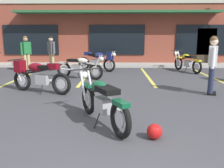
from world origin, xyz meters
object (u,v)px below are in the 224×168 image
Objects in this scene: motorcycle_foreground_classic at (102,101)px; person_by_back_row at (212,62)px; motorcycle_silver_naked at (187,62)px; person_in_black_shirt at (26,51)px; motorcycle_blue_standard at (37,75)px; person_in_shorts_foreground at (51,51)px; helmet_on_pavement at (154,131)px; motorcycle_green_cafe_racer at (98,60)px; motorcycle_red_sportbike at (80,67)px.

motorcycle_foreground_classic is 1.15× the size of person_by_back_row.
motorcycle_silver_naked is 7.66m from person_in_black_shirt.
motorcycle_blue_standard is 5.11m from person_by_back_row.
motorcycle_blue_standard is at bearing -142.42° from motorcycle_silver_naked.
motorcycle_blue_standard is (-2.08, 2.62, 0.07)m from motorcycle_foreground_classic.
motorcycle_silver_naked is 4.63m from person_by_back_row.
person_in_shorts_foreground is (-6.55, 0.41, 0.49)m from motorcycle_silver_naked.
person_by_back_row is 3.86m from helmet_on_pavement.
person_in_black_shirt is (-7.65, 0.01, 0.49)m from motorcycle_silver_naked.
person_in_black_shirt is (-1.95, 4.39, 0.42)m from motorcycle_blue_standard.
person_in_shorts_foreground is 1.00× the size of person_by_back_row.
motorcycle_foreground_classic is 7.99m from person_in_shorts_foreground.
motorcycle_green_cafe_racer is 5.97m from person_by_back_row.
motorcycle_silver_naked is at bearing -3.57° from person_in_shorts_foreground.
person_in_shorts_foreground reaches higher than motorcycle_blue_standard.
person_by_back_row is (3.00, 2.44, 0.49)m from motorcycle_foreground_classic.
person_in_black_shirt is at bearing 179.96° from motorcycle_silver_naked.
person_by_back_row is at bearing 39.09° from motorcycle_foreground_classic.
motorcycle_foreground_classic is 7.19m from motorcycle_green_cafe_racer.
motorcycle_foreground_classic is 7.88m from motorcycle_silver_naked.
motorcycle_blue_standard reaches higher than helmet_on_pavement.
motorcycle_green_cafe_racer is 3.45m from person_in_black_shirt.
motorcycle_silver_naked is at bearing -2.17° from motorcycle_green_cafe_racer.
motorcycle_red_sportbike is 3.51m from person_in_black_shirt.
motorcycle_foreground_classic and motorcycle_silver_naked have the same top height.
motorcycle_green_cafe_racer is at bearing 2.59° from person_in_black_shirt.
person_by_back_row reaches higher than motorcycle_silver_naked.
helmet_on_pavement is (2.10, -5.71, -0.33)m from motorcycle_red_sportbike.
motorcycle_silver_naked is 1.21× the size of person_in_black_shirt.
motorcycle_green_cafe_racer reaches higher than helmet_on_pavement.
motorcycle_silver_naked is 4.23m from motorcycle_green_cafe_racer.
person_in_black_shirt is 1.00× the size of person_in_shorts_foreground.
motorcycle_silver_naked is (3.61, 7.00, 0.00)m from motorcycle_foreground_classic.
helmet_on_pavement is at bearing -57.32° from person_in_black_shirt.
motorcycle_green_cafe_racer is at bearing 72.09° from motorcycle_blue_standard.
helmet_on_pavement is at bearing -109.37° from motorcycle_silver_naked.
person_in_black_shirt is 1.00× the size of person_by_back_row.
person_in_shorts_foreground is (-0.85, 4.79, 0.42)m from motorcycle_blue_standard.
motorcycle_blue_standard is 7.71× the size of helmet_on_pavement.
motorcycle_blue_standard is 4.89m from person_in_shorts_foreground.
person_in_shorts_foreground is at bearing 100.05° from motorcycle_blue_standard.
motorcycle_blue_standard is (-0.89, -2.39, 0.07)m from motorcycle_red_sportbike.
motorcycle_foreground_classic is 1.15× the size of person_in_black_shirt.
person_in_black_shirt reaches higher than helmet_on_pavement.
motorcycle_red_sportbike is at bearing 148.47° from person_by_back_row.
motorcycle_blue_standard is 1.20× the size of person_in_shorts_foreground.
motorcycle_foreground_classic and motorcycle_blue_standard have the same top height.
person_in_black_shirt and person_in_shorts_foreground have the same top height.
person_in_shorts_foreground is at bearing 173.89° from motorcycle_green_cafe_racer.
motorcycle_blue_standard is 1.20× the size of person_by_back_row.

